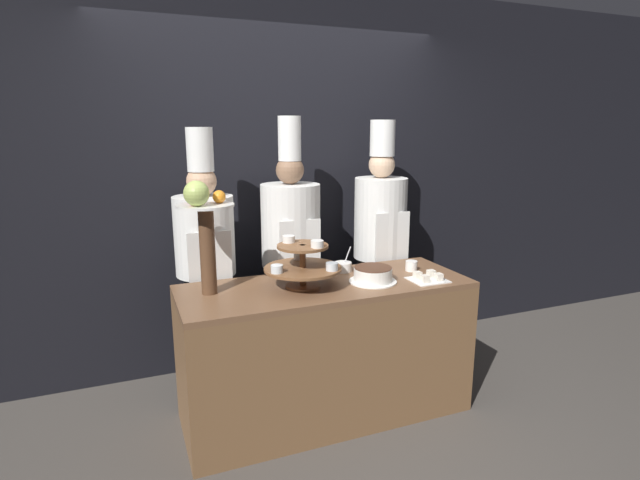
{
  "coord_description": "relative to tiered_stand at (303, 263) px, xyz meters",
  "views": [
    {
      "loc": [
        -1.11,
        -2.33,
        1.79
      ],
      "look_at": [
        0.0,
        0.43,
        1.11
      ],
      "focal_mm": 28.0,
      "sensor_mm": 36.0,
      "label": 1
    }
  ],
  "objects": [
    {
      "name": "chef_center_left",
      "position": [
        0.12,
        0.56,
        -0.04
      ],
      "size": [
        0.41,
        0.41,
        1.86
      ],
      "color": "#38332D",
      "rests_on": "ground_plane"
    },
    {
      "name": "serving_bowl_far",
      "position": [
        0.36,
        0.21,
        -0.11
      ],
      "size": [
        0.11,
        0.11,
        0.16
      ],
      "color": "white",
      "rests_on": "buffet_counter"
    },
    {
      "name": "wall_back",
      "position": [
        0.15,
        0.94,
        0.39
      ],
      "size": [
        10.0,
        0.06,
        2.8
      ],
      "color": "black",
      "rests_on": "ground_plane"
    },
    {
      "name": "chef_left",
      "position": [
        -0.47,
        0.56,
        -0.06
      ],
      "size": [
        0.39,
        0.39,
        1.79
      ],
      "color": "black",
      "rests_on": "ground_plane"
    },
    {
      "name": "cup_white",
      "position": [
        0.78,
        0.06,
        -0.11
      ],
      "size": [
        0.08,
        0.08,
        0.07
      ],
      "color": "white",
      "rests_on": "buffet_counter"
    },
    {
      "name": "cake_round",
      "position": [
        0.43,
        -0.06,
        -0.1
      ],
      "size": [
        0.29,
        0.29,
        0.09
      ],
      "color": "white",
      "rests_on": "buffet_counter"
    },
    {
      "name": "chef_center_right",
      "position": [
        0.82,
        0.56,
        -0.02
      ],
      "size": [
        0.39,
        0.39,
        1.84
      ],
      "color": "black",
      "rests_on": "ground_plane"
    },
    {
      "name": "fruit_pedestal",
      "position": [
        -0.55,
        0.08,
        0.27
      ],
      "size": [
        0.32,
        0.32,
        0.65
      ],
      "color": "brown",
      "rests_on": "buffet_counter"
    },
    {
      "name": "buffet_counter",
      "position": [
        0.15,
        0.01,
        -0.58
      ],
      "size": [
        1.76,
        0.65,
        0.86
      ],
      "color": "brown",
      "rests_on": "ground_plane"
    },
    {
      "name": "cake_square_tray",
      "position": [
        0.76,
        -0.16,
        -0.13
      ],
      "size": [
        0.22,
        0.2,
        0.05
      ],
      "color": "white",
      "rests_on": "buffet_counter"
    },
    {
      "name": "tiered_stand",
      "position": [
        0.0,
        0.0,
        0.0
      ],
      "size": [
        0.46,
        0.46,
        0.3
      ],
      "color": "brown",
      "rests_on": "buffet_counter"
    },
    {
      "name": "ground_plane",
      "position": [
        0.15,
        -0.32,
        -1.01
      ],
      "size": [
        14.0,
        14.0,
        0.0
      ],
      "primitive_type": "plane",
      "color": "#47423D"
    }
  ]
}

